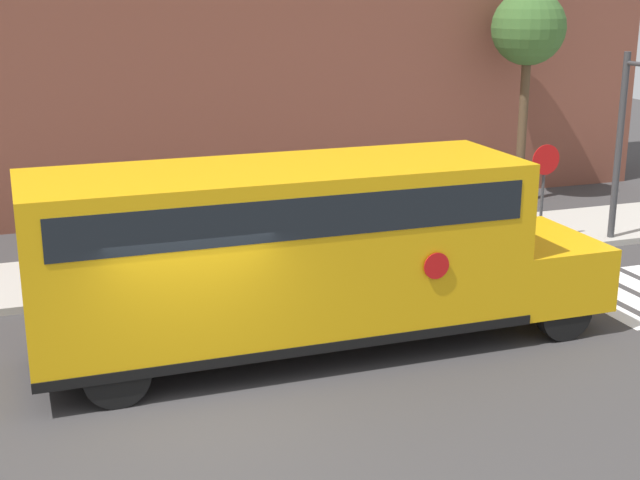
{
  "coord_description": "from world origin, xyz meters",
  "views": [
    {
      "loc": [
        -2.35,
        -11.82,
        6.04
      ],
      "look_at": [
        2.6,
        2.12,
        1.77
      ],
      "focal_mm": 50.0,
      "sensor_mm": 36.0,
      "label": 1
    }
  ],
  "objects": [
    {
      "name": "tree_near_sidewalk",
      "position": [
        11.35,
        9.76,
        4.79
      ],
      "size": [
        2.04,
        2.04,
        5.89
      ],
      "color": "brown",
      "rests_on": "ground"
    },
    {
      "name": "ground_plane",
      "position": [
        0.0,
        0.0,
        0.0
      ],
      "size": [
        60.0,
        60.0,
        0.0
      ],
      "primitive_type": "plane",
      "color": "#3A3838"
    },
    {
      "name": "stop_sign",
      "position": [
        9.45,
        5.69,
        1.63
      ],
      "size": [
        0.72,
        0.1,
        2.44
      ],
      "color": "#38383A",
      "rests_on": "ground"
    },
    {
      "name": "school_bus",
      "position": [
        2.04,
        1.62,
        1.83
      ],
      "size": [
        9.9,
        2.57,
        3.22
      ],
      "color": "#EAA80F",
      "rests_on": "ground"
    },
    {
      "name": "sidewalk_strip",
      "position": [
        0.0,
        6.5,
        0.07
      ],
      "size": [
        44.0,
        3.0,
        0.15
      ],
      "color": "#B2ADA3",
      "rests_on": "ground"
    }
  ]
}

